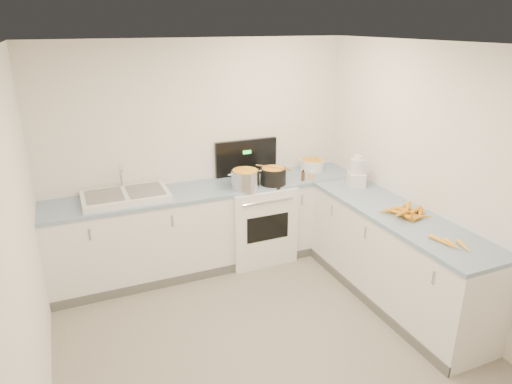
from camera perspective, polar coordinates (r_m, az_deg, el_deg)
name	(u,v)px	position (r m, az deg, el deg)	size (l,w,h in m)	color
floor	(274,354)	(4.12, 2.33, -19.54)	(3.50, 4.00, 0.00)	gray
ceiling	(280,46)	(3.16, 3.01, 17.71)	(3.50, 4.00, 0.00)	white
wall_back	(200,154)	(5.22, -6.96, 4.79)	(3.50, 2.50, 0.00)	white
wall_left	(20,265)	(3.18, -27.40, -8.15)	(4.00, 2.50, 0.00)	white
wall_right	(453,188)	(4.46, 23.35, 0.42)	(4.00, 2.50, 0.00)	white
counter_back	(211,226)	(5.22, -5.65, -4.29)	(3.50, 0.62, 0.94)	white
counter_right	(394,257)	(4.76, 16.92, -7.75)	(0.62, 2.20, 0.94)	white
stove	(256,219)	(5.38, -0.01, -3.36)	(0.76, 0.65, 1.36)	white
sink	(125,196)	(4.86, -16.00, -0.47)	(0.86, 0.52, 0.31)	white
steel_pot	(245,180)	(4.97, -1.36, 1.50)	(0.31, 0.31, 0.23)	silver
black_pot	(273,177)	(5.10, 2.16, 1.88)	(0.29, 0.29, 0.20)	black
wooden_spoon	(273,167)	(5.07, 2.18, 3.09)	(0.02, 0.02, 0.42)	#AD7A47
mixing_bowl	(312,165)	(5.63, 6.99, 3.37)	(0.29, 0.29, 0.13)	white
extract_bottle	(303,176)	(5.25, 5.89, 1.98)	(0.04, 0.04, 0.10)	#593319
spice_jar	(311,176)	(5.27, 6.91, 1.95)	(0.05, 0.05, 0.09)	#E5B266
food_processor	(357,173)	(5.15, 12.49, 2.34)	(0.23, 0.25, 0.35)	white
carrot_pile	(407,212)	(4.52, 18.32, -2.39)	(0.45, 0.35, 0.09)	orange
peeled_carrots	(450,243)	(4.06, 23.08, -5.90)	(0.18, 0.36, 0.04)	#FFA926
peelings	(104,195)	(4.84, -18.49, -0.35)	(0.24, 0.25, 0.01)	tan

